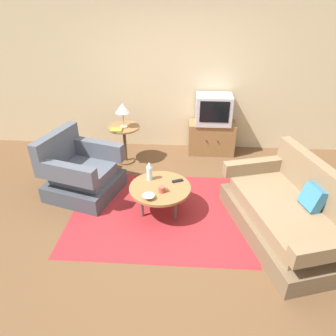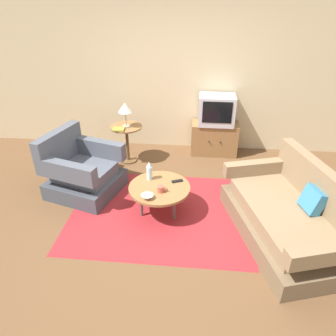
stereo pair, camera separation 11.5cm
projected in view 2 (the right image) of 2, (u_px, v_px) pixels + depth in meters
ground_plane at (164, 221)px, 4.07m from camera, size 16.00×16.00×0.00m
back_wall at (178, 73)px, 5.38m from camera, size 9.00×0.12×2.70m
area_rug at (160, 212)px, 4.22m from camera, size 2.37×1.87×0.00m
armchair at (82, 172)px, 4.52m from camera, size 1.13×1.11×0.90m
couch at (289, 217)px, 3.68m from camera, size 1.39×1.94×0.89m
coffee_table at (159, 188)px, 4.03m from camera, size 0.80×0.80×0.41m
side_table at (127, 136)px, 5.24m from camera, size 0.52×0.52×0.65m
tv_stand at (214, 138)px, 5.59m from camera, size 0.81×0.43×0.57m
television at (217, 110)px, 5.31m from camera, size 0.61×0.43×0.50m
table_lamp at (125, 108)px, 4.97m from camera, size 0.24×0.24×0.41m
vase at (149, 171)px, 4.11m from camera, size 0.08×0.08×0.27m
mug at (161, 189)px, 3.89m from camera, size 0.13×0.08×0.08m
bowl at (147, 197)px, 3.78m from camera, size 0.15×0.15×0.05m
tv_remote_dark at (177, 181)px, 4.11m from camera, size 0.15×0.10×0.02m
book at (118, 129)px, 5.00m from camera, size 0.19×0.17×0.03m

